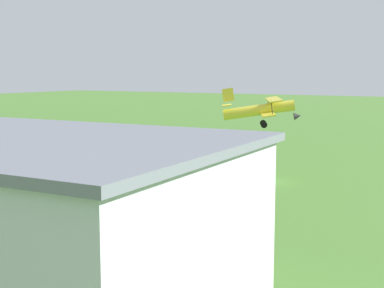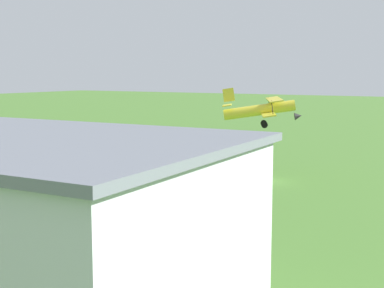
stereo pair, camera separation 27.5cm
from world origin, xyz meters
The scene contains 4 objects.
ground_plane centered at (0.00, 0.00, 0.00)m, with size 400.00×400.00×0.00m, color #47752D.
biplane centered at (1.20, -2.36, 6.75)m, with size 7.86×8.62×3.93m.
person_near_hangar_door centered at (17.92, 13.83, 0.80)m, with size 0.48×0.48×1.61m.
person_walking_on_apron centered at (-7.39, 18.59, 0.79)m, with size 0.53×0.53×1.59m.
Camera 1 is at (-19.77, 48.18, 10.37)m, focal length 51.04 mm.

